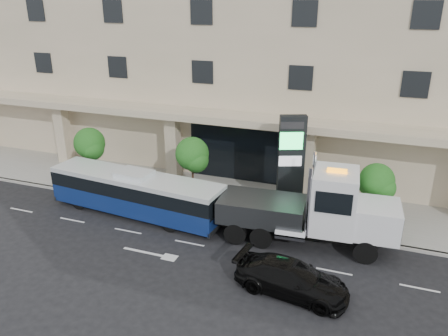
# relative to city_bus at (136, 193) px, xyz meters

# --- Properties ---
(ground) EXTENTS (120.00, 120.00, 0.00)m
(ground) POSITION_rel_city_bus_xyz_m (4.61, -0.63, -1.50)
(ground) COLOR black
(ground) RESTS_ON ground
(sidewalk) EXTENTS (120.00, 6.00, 0.15)m
(sidewalk) POSITION_rel_city_bus_xyz_m (4.61, 4.37, -1.42)
(sidewalk) COLOR gray
(sidewalk) RESTS_ON ground
(curb) EXTENTS (120.00, 0.30, 0.15)m
(curb) POSITION_rel_city_bus_xyz_m (4.61, 1.37, -1.42)
(curb) COLOR gray
(curb) RESTS_ON ground
(convention_center) EXTENTS (60.00, 17.60, 20.00)m
(convention_center) POSITION_rel_city_bus_xyz_m (4.61, 14.80, 8.48)
(convention_center) COLOR tan
(convention_center) RESTS_ON ground
(tree_left) EXTENTS (2.27, 2.20, 4.22)m
(tree_left) POSITION_rel_city_bus_xyz_m (-5.36, 2.96, 1.61)
(tree_left) COLOR #422B19
(tree_left) RESTS_ON sidewalk
(tree_mid) EXTENTS (2.28, 2.20, 4.38)m
(tree_mid) POSITION_rel_city_bus_xyz_m (2.64, 2.96, 1.76)
(tree_mid) COLOR #422B19
(tree_mid) RESTS_ON sidewalk
(tree_right) EXTENTS (2.10, 2.00, 4.04)m
(tree_right) POSITION_rel_city_bus_xyz_m (14.14, 2.96, 1.54)
(tree_right) COLOR #422B19
(tree_right) RESTS_ON sidewalk
(city_bus) EXTENTS (11.78, 3.50, 2.94)m
(city_bus) POSITION_rel_city_bus_xyz_m (0.00, 0.00, 0.00)
(city_bus) COLOR black
(city_bus) RESTS_ON ground
(tow_truck) EXTENTS (11.05, 3.34, 5.02)m
(tow_truck) POSITION_rel_city_bus_xyz_m (11.10, 0.23, 0.57)
(tow_truck) COLOR #2D3033
(tow_truck) RESTS_ON ground
(black_sedan) EXTENTS (5.60, 2.88, 1.55)m
(black_sedan) POSITION_rel_city_bus_xyz_m (10.89, -4.51, -0.72)
(black_sedan) COLOR black
(black_sedan) RESTS_ON ground
(signage_pylon) EXTENTS (1.67, 1.11, 6.34)m
(signage_pylon) POSITION_rel_city_bus_xyz_m (9.08, 3.24, 1.87)
(signage_pylon) COLOR black
(signage_pylon) RESTS_ON sidewalk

